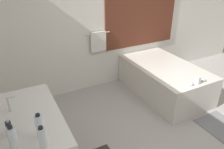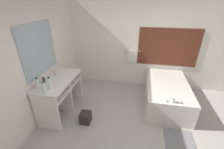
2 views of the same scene
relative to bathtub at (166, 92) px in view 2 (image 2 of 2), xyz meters
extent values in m
plane|color=#A8A39E|center=(-0.72, -1.30, -0.33)|extent=(16.00, 16.00, 0.00)
cube|color=white|center=(-0.72, 0.93, 1.02)|extent=(7.40, 0.06, 2.70)
cube|color=brown|center=(0.00, 0.89, 0.97)|extent=(1.70, 0.02, 1.10)
cylinder|color=silver|center=(-1.02, 0.86, 0.82)|extent=(0.50, 0.02, 0.02)
cube|color=silver|center=(-1.02, 0.85, 0.65)|extent=(0.32, 0.04, 0.40)
cube|color=white|center=(-2.95, -1.30, 1.02)|extent=(0.06, 7.40, 2.70)
cube|color=#A3B2C1|center=(-2.90, -0.83, 1.27)|extent=(0.02, 1.10, 1.10)
cube|color=white|center=(-2.59, -0.83, 0.54)|extent=(0.63, 1.27, 0.05)
cube|color=white|center=(-2.59, -0.83, 0.32)|extent=(0.60, 1.21, 0.02)
cylinder|color=white|center=(-2.59, -0.64, 0.50)|extent=(0.32, 0.32, 0.13)
cube|color=white|center=(-2.59, -1.45, 0.09)|extent=(0.58, 0.04, 0.85)
cube|color=white|center=(-2.59, -0.83, 0.09)|extent=(0.58, 0.04, 0.85)
cube|color=white|center=(-2.59, -0.22, 0.09)|extent=(0.58, 0.04, 0.85)
cylinder|color=silver|center=(-2.55, -1.15, 0.40)|extent=(0.13, 0.35, 0.13)
cylinder|color=silver|center=(-2.55, -0.51, 0.40)|extent=(0.13, 0.35, 0.13)
cylinder|color=silver|center=(-2.77, -0.64, 0.58)|extent=(0.04, 0.04, 0.02)
cylinder|color=silver|center=(-2.77, -0.64, 0.67)|extent=(0.02, 0.02, 0.16)
cube|color=silver|center=(-2.73, -0.64, 0.74)|extent=(0.07, 0.01, 0.01)
cube|color=silver|center=(0.00, 0.00, -0.03)|extent=(1.06, 1.78, 0.60)
ellipsoid|color=white|center=(0.00, 0.00, 0.12)|extent=(0.76, 1.28, 0.30)
cube|color=silver|center=(0.00, -0.79, 0.33)|extent=(0.04, 0.07, 0.12)
sphere|color=silver|center=(-0.14, -0.79, 0.30)|extent=(0.06, 0.06, 0.06)
sphere|color=silver|center=(0.14, -0.79, 0.30)|extent=(0.06, 0.06, 0.06)
cylinder|color=white|center=(-2.78, -1.26, 0.69)|extent=(0.07, 0.07, 0.23)
cylinder|color=black|center=(-2.78, -1.26, 0.81)|extent=(0.04, 0.04, 0.02)
cylinder|color=white|center=(-2.56, -1.38, 0.68)|extent=(0.07, 0.07, 0.23)
cylinder|color=black|center=(-2.56, -1.38, 0.81)|extent=(0.04, 0.04, 0.02)
cylinder|color=white|center=(-2.55, -1.21, 0.69)|extent=(0.07, 0.07, 0.24)
cylinder|color=black|center=(-2.55, -1.21, 0.82)|extent=(0.04, 0.04, 0.02)
cylinder|color=#28282D|center=(-2.80, -1.03, 0.64)|extent=(0.05, 0.05, 0.14)
cylinder|color=silver|center=(-2.80, -1.03, 0.73)|extent=(0.02, 0.02, 0.03)
cube|color=#2D2823|center=(-1.88, -1.11, -0.20)|extent=(0.23, 0.23, 0.26)
cube|color=slate|center=(0.15, -1.26, -0.32)|extent=(0.57, 0.61, 0.02)
camera|label=1|loc=(-2.69, -2.90, 2.02)|focal=35.00mm
camera|label=2|loc=(-0.78, -3.55, 2.24)|focal=24.00mm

